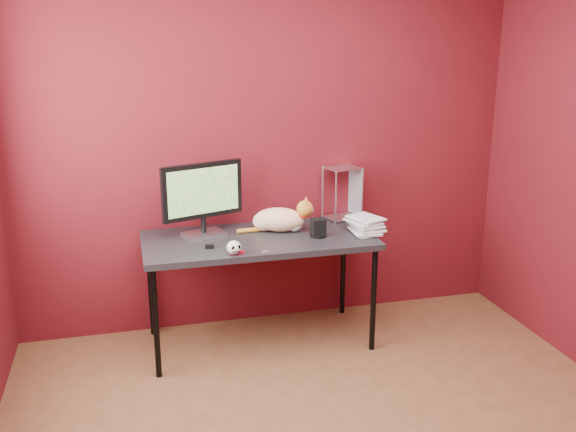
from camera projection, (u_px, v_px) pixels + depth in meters
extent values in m
cube|color=#540F17|center=(267.00, 143.00, 4.43)|extent=(3.50, 0.02, 2.60)
cube|color=black|center=(259.00, 240.00, 4.20)|extent=(1.50, 0.70, 0.04)
cylinder|color=black|center=(156.00, 324.00, 3.85)|extent=(0.04, 0.04, 0.71)
cylinder|color=black|center=(373.00, 300.00, 4.19)|extent=(0.04, 0.04, 0.71)
cylinder|color=black|center=(151.00, 287.00, 4.41)|extent=(0.04, 0.04, 0.71)
cylinder|color=black|center=(343.00, 268.00, 4.75)|extent=(0.04, 0.04, 0.71)
cube|color=#BBBAC0|center=(204.00, 234.00, 4.23)|extent=(0.30, 0.25, 0.02)
cylinder|color=black|center=(204.00, 224.00, 4.21)|extent=(0.04, 0.04, 0.11)
cube|color=black|center=(202.00, 190.00, 4.15)|extent=(0.54, 0.21, 0.36)
cube|color=#214D14|center=(202.00, 190.00, 4.15)|extent=(0.48, 0.17, 0.30)
ellipsoid|color=orange|center=(279.00, 220.00, 4.30)|extent=(0.38, 0.29, 0.16)
ellipsoid|color=orange|center=(265.00, 221.00, 4.31)|extent=(0.20, 0.20, 0.13)
sphere|color=silver|center=(294.00, 224.00, 4.30)|extent=(0.11, 0.11, 0.11)
sphere|color=#C57F26|center=(305.00, 209.00, 4.26)|extent=(0.11, 0.11, 0.11)
cone|color=#C57F26|center=(305.00, 202.00, 4.22)|extent=(0.04, 0.04, 0.05)
cone|color=#C57F26|center=(306.00, 200.00, 4.27)|extent=(0.04, 0.04, 0.05)
cylinder|color=red|center=(303.00, 215.00, 4.27)|extent=(0.08, 0.08, 0.01)
cylinder|color=#C57F26|center=(250.00, 230.00, 4.29)|extent=(0.18, 0.04, 0.03)
ellipsoid|color=silver|center=(234.00, 247.00, 3.86)|extent=(0.09, 0.09, 0.08)
ellipsoid|color=black|center=(232.00, 248.00, 3.82)|extent=(0.02, 0.01, 0.03)
ellipsoid|color=black|center=(238.00, 248.00, 3.82)|extent=(0.02, 0.01, 0.03)
cube|color=black|center=(235.00, 252.00, 3.82)|extent=(0.05, 0.01, 0.00)
cylinder|color=black|center=(318.00, 236.00, 4.20)|extent=(0.11, 0.11, 0.02)
cube|color=black|center=(318.00, 227.00, 4.18)|extent=(0.09, 0.08, 0.11)
imported|color=beige|center=(354.00, 217.00, 4.24)|extent=(0.18, 0.24, 0.23)
imported|color=beige|center=(355.00, 182.00, 4.17)|extent=(0.19, 0.24, 0.23)
imported|color=beige|center=(356.00, 147.00, 4.11)|extent=(0.21, 0.26, 0.23)
imported|color=beige|center=(357.00, 110.00, 4.04)|extent=(0.23, 0.27, 0.23)
imported|color=beige|center=(358.00, 72.00, 3.97)|extent=(0.25, 0.28, 0.23)
cylinder|color=#BBBAC0|center=(332.00, 197.00, 4.44)|extent=(0.01, 0.01, 0.38)
cylinder|color=#BBBAC0|center=(361.00, 195.00, 4.50)|extent=(0.01, 0.01, 0.38)
cylinder|color=#BBBAC0|center=(324.00, 191.00, 4.61)|extent=(0.01, 0.01, 0.38)
cylinder|color=#BBBAC0|center=(353.00, 189.00, 4.66)|extent=(0.01, 0.01, 0.38)
cube|color=#BBBAC0|center=(342.00, 217.00, 4.60)|extent=(0.26, 0.23, 0.01)
cube|color=#BBBAC0|center=(343.00, 168.00, 4.50)|extent=(0.26, 0.23, 0.01)
cube|color=maroon|center=(237.00, 253.00, 3.87)|extent=(0.09, 0.03, 0.02)
cube|color=black|center=(210.00, 246.00, 3.97)|extent=(0.06, 0.04, 0.02)
cylinder|color=#BBBAC0|center=(265.00, 251.00, 3.92)|extent=(0.04, 0.04, 0.00)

